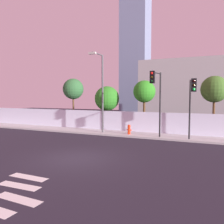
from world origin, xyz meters
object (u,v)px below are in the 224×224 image
at_px(street_lamp_curbside, 101,87).
at_px(roadside_tree_leftmost, 73,89).
at_px(traffic_light_center, 192,96).
at_px(roadside_tree_midleft, 107,99).
at_px(fire_hydrant, 129,129).
at_px(roadside_tree_midright, 144,92).
at_px(traffic_light_left, 156,90).
at_px(roadside_tree_rightmost, 214,90).

height_order(street_lamp_curbside, roadside_tree_leftmost, street_lamp_curbside).
distance_m(traffic_light_center, roadside_tree_midleft, 9.32).
height_order(fire_hydrant, roadside_tree_midleft, roadside_tree_midleft).
distance_m(roadside_tree_midleft, roadside_tree_midright, 3.93).
xyz_separation_m(traffic_light_left, street_lamp_curbside, (-4.96, 0.70, 0.34)).
bearing_deg(fire_hydrant, roadside_tree_leftmost, 158.75).
xyz_separation_m(roadside_tree_leftmost, roadside_tree_midleft, (4.02, 0.00, -1.00)).
bearing_deg(roadside_tree_midright, traffic_light_center, -41.02).
height_order(traffic_light_left, roadside_tree_midleft, traffic_light_left).
distance_m(roadside_tree_midleft, roadside_tree_rightmost, 9.95).
distance_m(traffic_light_left, fire_hydrant, 4.22).
distance_m(roadside_tree_midright, roadside_tree_rightmost, 6.04).
xyz_separation_m(street_lamp_curbside, fire_hydrant, (2.47, 0.30, -3.59)).
bearing_deg(roadside_tree_midleft, roadside_tree_midright, -0.00).
bearing_deg(roadside_tree_midleft, traffic_light_center, -25.17).
bearing_deg(fire_hydrant, traffic_light_left, -21.84).
relative_size(roadside_tree_leftmost, roadside_tree_midright, 1.08).
relative_size(fire_hydrant, roadside_tree_midleft, 0.19).
height_order(roadside_tree_leftmost, roadside_tree_rightmost, roadside_tree_leftmost).
bearing_deg(roadside_tree_rightmost, street_lamp_curbside, -160.60).
distance_m(traffic_light_left, roadside_tree_rightmost, 5.61).
relative_size(traffic_light_left, fire_hydrant, 6.16).
xyz_separation_m(traffic_light_center, street_lamp_curbside, (-7.53, 0.79, 0.77)).
bearing_deg(street_lamp_curbside, roadside_tree_midright, 46.85).
height_order(traffic_light_left, roadside_tree_rightmost, traffic_light_left).
height_order(street_lamp_curbside, fire_hydrant, street_lamp_curbside).
bearing_deg(street_lamp_curbside, traffic_light_left, -8.00).
relative_size(traffic_light_left, roadside_tree_rightmost, 1.00).
distance_m(roadside_tree_leftmost, roadside_tree_midright, 7.91).
bearing_deg(fire_hydrant, traffic_light_center, -12.13).
xyz_separation_m(traffic_light_left, roadside_tree_leftmost, (-9.88, 3.87, 0.27)).
bearing_deg(traffic_light_center, street_lamp_curbside, 174.04).
xyz_separation_m(fire_hydrant, roadside_tree_midright, (0.51, 2.87, 3.18)).
relative_size(street_lamp_curbside, roadside_tree_midright, 1.40).
bearing_deg(traffic_light_center, roadside_tree_midright, 138.98).
bearing_deg(roadside_tree_leftmost, fire_hydrant, -21.25).
relative_size(traffic_light_left, roadside_tree_midright, 1.04).
xyz_separation_m(traffic_light_left, roadside_tree_rightmost, (4.06, 3.87, 0.09)).
xyz_separation_m(traffic_light_center, roadside_tree_midright, (-4.55, 3.96, 0.35)).
xyz_separation_m(fire_hydrant, roadside_tree_rightmost, (6.55, 2.87, 3.34)).
distance_m(street_lamp_curbside, roadside_tree_midright, 4.37).
xyz_separation_m(fire_hydrant, roadside_tree_midleft, (-3.37, 2.87, 2.52)).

